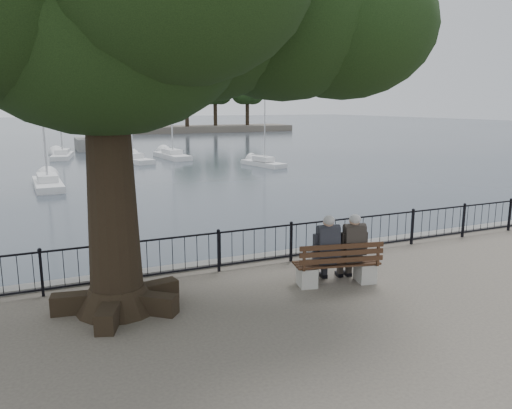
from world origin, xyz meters
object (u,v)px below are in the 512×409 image
person_right (351,250)px  lion_monument (101,131)px  bench (337,269)px  person_left (326,252)px

person_right → lion_monument: (0.45, 49.34, 0.30)m
person_right → lion_monument: lion_monument is taller
person_right → bench: bearing=-174.9°
person_left → person_right: (0.60, -0.13, 0.00)m
person_right → lion_monument: 49.35m
person_right → lion_monument: bearing=89.5°
bench → person_right: size_ratio=1.24×
bench → lion_monument: bearing=89.0°
bench → person_left: person_left is taller
bench → person_left: bearing=143.8°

